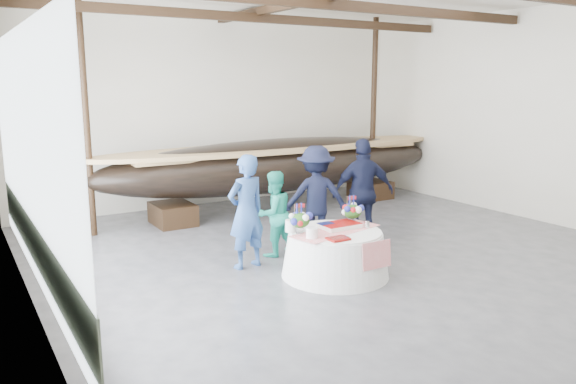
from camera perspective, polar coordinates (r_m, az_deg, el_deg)
floor at (r=9.29m, az=9.22°, el=-7.57°), size 10.00×12.00×0.01m
wall_back at (r=13.92m, az=-6.88°, el=8.17°), size 10.00×0.02×4.50m
wall_left at (r=6.73m, az=-24.58°, el=4.05°), size 0.02×12.00×4.50m
wall_right at (r=12.69m, az=27.13°, el=6.74°), size 0.02×12.00×4.50m
pavilion_structure at (r=9.46m, az=6.84°, el=17.41°), size 9.80×11.76×4.50m
open_bay at (r=7.77m, az=-24.88°, el=1.71°), size 0.03×7.00×3.20m
longboat_display at (r=13.02m, az=-0.65°, el=2.81°), size 8.91×1.78×1.67m
banquet_table at (r=8.74m, az=4.82°, el=-6.22°), size 1.66×1.66×0.72m
tabletop_items at (r=8.69m, az=4.01°, el=-2.84°), size 1.62×0.98×0.40m
guest_woman_blue at (r=8.97m, az=-4.26°, el=-2.01°), size 0.73×0.54×1.85m
guest_woman_teal at (r=9.62m, az=-1.47°, el=-2.22°), size 0.78×0.65×1.47m
guest_man_left at (r=10.09m, az=2.85°, el=-0.50°), size 1.37×1.10×1.85m
guest_man_right at (r=10.29m, az=7.64°, el=-0.03°), size 1.24×0.82×1.96m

